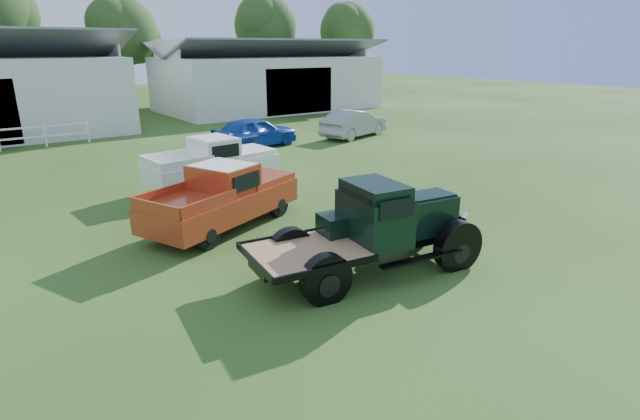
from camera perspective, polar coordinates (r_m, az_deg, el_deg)
ground at (r=11.38m, az=2.77°, el=-6.75°), size 120.00×120.00×0.00m
shed_right at (r=40.62m, az=-5.97°, el=15.06°), size 16.80×9.20×5.20m
tree_c at (r=42.58m, az=-21.41°, el=16.66°), size 5.40×5.40×9.00m
tree_d at (r=48.63m, az=-6.20°, el=18.39°), size 6.00×6.00×10.00m
tree_e at (r=51.55m, az=3.11°, el=18.18°), size 5.70×5.70×9.50m
vintage_flatbed at (r=10.93m, az=5.74°, el=-2.12°), size 5.38×2.74×2.04m
red_pickup at (r=13.94m, az=-11.13°, el=1.58°), size 5.23×3.60×1.78m
white_pickup at (r=18.05m, az=-12.19°, el=5.27°), size 4.90×2.26×1.75m
misc_car_blue at (r=25.10m, az=-7.44°, el=8.83°), size 4.67×2.47×1.52m
misc_car_grey at (r=27.92m, az=3.96°, el=9.84°), size 4.74×2.70×1.48m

